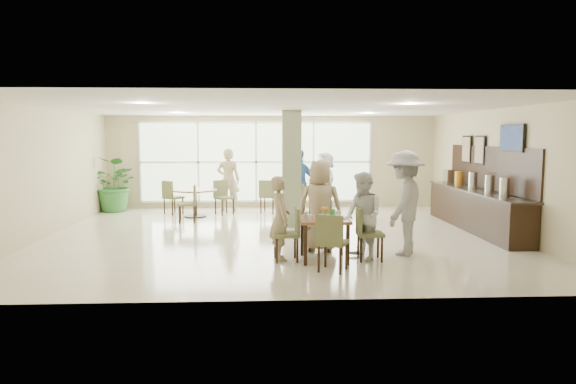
{
  "coord_description": "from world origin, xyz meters",
  "views": [
    {
      "loc": [
        -0.28,
        -11.17,
        2.2
      ],
      "look_at": [
        0.2,
        -1.2,
        1.1
      ],
      "focal_mm": 32.0,
      "sensor_mm": 36.0,
      "label": 1
    }
  ],
  "objects_px": {
    "adult_a": "(298,185)",
    "adult_b": "(325,183)",
    "round_table_left": "(195,195)",
    "adult_standing": "(228,180)",
    "teen_far": "(320,206)",
    "buffet_counter": "(476,206)",
    "round_table_right": "(293,194)",
    "main_table": "(324,224)",
    "teen_standing": "(404,203)",
    "teen_left": "(280,218)",
    "potted_plant": "(116,184)",
    "teen_right": "(363,216)"
  },
  "relations": [
    {
      "from": "adult_a",
      "to": "adult_standing",
      "type": "height_order",
      "value": "adult_a"
    },
    {
      "from": "teen_left",
      "to": "teen_far",
      "type": "xyz_separation_m",
      "value": [
        0.78,
        0.64,
        0.13
      ]
    },
    {
      "from": "adult_standing",
      "to": "main_table",
      "type": "bearing_deg",
      "value": 112.88
    },
    {
      "from": "teen_standing",
      "to": "adult_standing",
      "type": "relative_size",
      "value": 1.05
    },
    {
      "from": "buffet_counter",
      "to": "adult_a",
      "type": "xyz_separation_m",
      "value": [
        -4.07,
        1.66,
        0.37
      ]
    },
    {
      "from": "round_table_left",
      "to": "round_table_right",
      "type": "height_order",
      "value": "same"
    },
    {
      "from": "teen_left",
      "to": "potted_plant",
      "type": "bearing_deg",
      "value": 24.96
    },
    {
      "from": "teen_far",
      "to": "buffet_counter",
      "type": "bearing_deg",
      "value": -138.96
    },
    {
      "from": "adult_a",
      "to": "adult_standing",
      "type": "bearing_deg",
      "value": 123.82
    },
    {
      "from": "round_table_right",
      "to": "adult_standing",
      "type": "xyz_separation_m",
      "value": [
        -1.83,
        0.72,
        0.34
      ]
    },
    {
      "from": "main_table",
      "to": "teen_standing",
      "type": "bearing_deg",
      "value": 13.97
    },
    {
      "from": "round_table_right",
      "to": "teen_standing",
      "type": "xyz_separation_m",
      "value": [
        1.79,
        -4.91,
        0.39
      ]
    },
    {
      "from": "teen_right",
      "to": "main_table",
      "type": "bearing_deg",
      "value": -108.89
    },
    {
      "from": "adult_standing",
      "to": "potted_plant",
      "type": "bearing_deg",
      "value": 1.43
    },
    {
      "from": "round_table_left",
      "to": "adult_b",
      "type": "distance_m",
      "value": 3.6
    },
    {
      "from": "round_table_left",
      "to": "potted_plant",
      "type": "height_order",
      "value": "potted_plant"
    },
    {
      "from": "round_table_left",
      "to": "teen_right",
      "type": "xyz_separation_m",
      "value": [
        3.62,
        -5.05,
        0.19
      ]
    },
    {
      "from": "adult_b",
      "to": "teen_left",
      "type": "bearing_deg",
      "value": -27.0
    },
    {
      "from": "main_table",
      "to": "teen_standing",
      "type": "relative_size",
      "value": 0.45
    },
    {
      "from": "teen_standing",
      "to": "potted_plant",
      "type": "bearing_deg",
      "value": -98.58
    },
    {
      "from": "teen_far",
      "to": "teen_right",
      "type": "height_order",
      "value": "teen_far"
    },
    {
      "from": "teen_left",
      "to": "adult_a",
      "type": "distance_m",
      "value": 4.44
    },
    {
      "from": "teen_right",
      "to": "round_table_right",
      "type": "bearing_deg",
      "value": 170.59
    },
    {
      "from": "potted_plant",
      "to": "adult_b",
      "type": "relative_size",
      "value": 0.92
    },
    {
      "from": "teen_standing",
      "to": "adult_standing",
      "type": "xyz_separation_m",
      "value": [
        -3.62,
        5.63,
        -0.05
      ]
    },
    {
      "from": "round_table_right",
      "to": "potted_plant",
      "type": "distance_m",
      "value": 5.17
    },
    {
      "from": "round_table_right",
      "to": "adult_b",
      "type": "relative_size",
      "value": 0.64
    },
    {
      "from": "buffet_counter",
      "to": "adult_a",
      "type": "height_order",
      "value": "buffet_counter"
    },
    {
      "from": "adult_a",
      "to": "adult_standing",
      "type": "xyz_separation_m",
      "value": [
        -1.92,
        1.56,
        -0.0
      ]
    },
    {
      "from": "main_table",
      "to": "adult_standing",
      "type": "relative_size",
      "value": 0.47
    },
    {
      "from": "adult_a",
      "to": "adult_b",
      "type": "distance_m",
      "value": 1.2
    },
    {
      "from": "teen_far",
      "to": "round_table_right",
      "type": "bearing_deg",
      "value": -73.84
    },
    {
      "from": "potted_plant",
      "to": "adult_standing",
      "type": "xyz_separation_m",
      "value": [
        3.27,
        -0.13,
        0.12
      ]
    },
    {
      "from": "teen_left",
      "to": "round_table_left",
      "type": "bearing_deg",
      "value": 11.32
    },
    {
      "from": "teen_right",
      "to": "teen_standing",
      "type": "height_order",
      "value": "teen_standing"
    },
    {
      "from": "round_table_left",
      "to": "round_table_right",
      "type": "relative_size",
      "value": 1.08
    },
    {
      "from": "main_table",
      "to": "round_table_left",
      "type": "height_order",
      "value": "same"
    },
    {
      "from": "round_table_right",
      "to": "adult_standing",
      "type": "bearing_deg",
      "value": 158.48
    },
    {
      "from": "round_table_right",
      "to": "adult_b",
      "type": "distance_m",
      "value": 0.96
    },
    {
      "from": "adult_standing",
      "to": "round_table_left",
      "type": "bearing_deg",
      "value": 52.33
    },
    {
      "from": "adult_b",
      "to": "buffet_counter",
      "type": "bearing_deg",
      "value": 40.22
    },
    {
      "from": "teen_left",
      "to": "adult_b",
      "type": "height_order",
      "value": "adult_b"
    },
    {
      "from": "teen_left",
      "to": "teen_right",
      "type": "bearing_deg",
      "value": -103.98
    },
    {
      "from": "buffet_counter",
      "to": "teen_far",
      "type": "bearing_deg",
      "value": -151.86
    },
    {
      "from": "adult_standing",
      "to": "adult_a",
      "type": "bearing_deg",
      "value": 144.7
    },
    {
      "from": "round_table_right",
      "to": "buffet_counter",
      "type": "height_order",
      "value": "buffet_counter"
    },
    {
      "from": "teen_far",
      "to": "teen_standing",
      "type": "xyz_separation_m",
      "value": [
        1.53,
        -0.32,
        0.09
      ]
    },
    {
      "from": "teen_left",
      "to": "buffet_counter",
      "type": "bearing_deg",
      "value": -71.77
    },
    {
      "from": "round_table_left",
      "to": "adult_standing",
      "type": "bearing_deg",
      "value": 48.62
    },
    {
      "from": "buffet_counter",
      "to": "adult_standing",
      "type": "bearing_deg",
      "value": 151.77
    }
  ]
}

